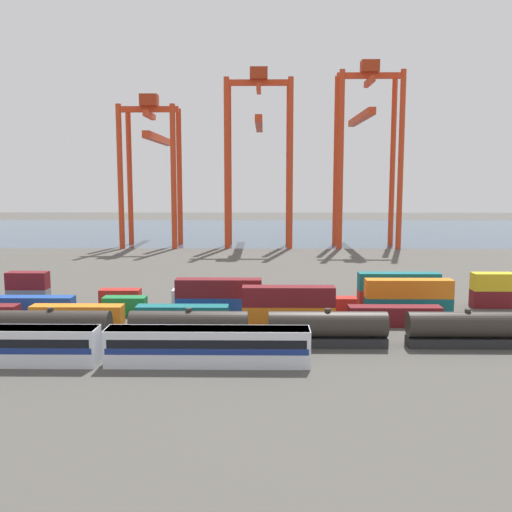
{
  "coord_description": "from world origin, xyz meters",
  "views": [
    {
      "loc": [
        1.1,
        -77.83,
        19.22
      ],
      "look_at": [
        -0.28,
        24.17,
        5.56
      ],
      "focal_mm": 40.85,
      "sensor_mm": 36.0,
      "label": 1
    }
  ],
  "objects_px": {
    "passenger_train": "(102,344)",
    "gantry_crane_central": "(259,141)",
    "shipping_container_17": "(305,298)",
    "shipping_container_5": "(395,316)",
    "shipping_container_10": "(313,306)",
    "gantry_crane_west": "(153,154)",
    "freight_tank_row": "(258,328)",
    "shipping_container_8": "(219,306)",
    "gantry_crane_east": "(366,137)",
    "shipping_container_16": "(213,298)"
  },
  "relations": [
    {
      "from": "shipping_container_8",
      "to": "gantry_crane_east",
      "type": "height_order",
      "value": "gantry_crane_east"
    },
    {
      "from": "passenger_train",
      "to": "shipping_container_17",
      "type": "bearing_deg",
      "value": 50.45
    },
    {
      "from": "shipping_container_8",
      "to": "gantry_crane_central",
      "type": "distance_m",
      "value": 90.99
    },
    {
      "from": "shipping_container_5",
      "to": "gantry_crane_east",
      "type": "distance_m",
      "value": 97.36
    },
    {
      "from": "passenger_train",
      "to": "shipping_container_5",
      "type": "xyz_separation_m",
      "value": [
        33.93,
        16.58,
        -0.84
      ]
    },
    {
      "from": "shipping_container_10",
      "to": "gantry_crane_east",
      "type": "distance_m",
      "value": 93.87
    },
    {
      "from": "gantry_crane_central",
      "to": "freight_tank_row",
      "type": "bearing_deg",
      "value": -89.53
    },
    {
      "from": "shipping_container_16",
      "to": "gantry_crane_central",
      "type": "xyz_separation_m",
      "value": [
        6.26,
        80.68,
        28.34
      ]
    },
    {
      "from": "shipping_container_8",
      "to": "gantry_crane_central",
      "type": "height_order",
      "value": "gantry_crane_central"
    },
    {
      "from": "shipping_container_5",
      "to": "gantry_crane_central",
      "type": "xyz_separation_m",
      "value": [
        -18.65,
        91.97,
        28.34
      ]
    },
    {
      "from": "passenger_train",
      "to": "shipping_container_10",
      "type": "xyz_separation_m",
      "value": [
        23.73,
        22.22,
        -0.84
      ]
    },
    {
      "from": "passenger_train",
      "to": "gantry_crane_west",
      "type": "height_order",
      "value": "gantry_crane_west"
    },
    {
      "from": "gantry_crane_central",
      "to": "shipping_container_17",
      "type": "bearing_deg",
      "value": -84.53
    },
    {
      "from": "shipping_container_5",
      "to": "gantry_crane_central",
      "type": "bearing_deg",
      "value": 101.46
    },
    {
      "from": "gantry_crane_east",
      "to": "shipping_container_16",
      "type": "bearing_deg",
      "value": -114.31
    },
    {
      "from": "shipping_container_5",
      "to": "shipping_container_16",
      "type": "height_order",
      "value": "same"
    },
    {
      "from": "shipping_container_5",
      "to": "gantry_crane_west",
      "type": "bearing_deg",
      "value": 117.78
    },
    {
      "from": "freight_tank_row",
      "to": "gantry_crane_central",
      "type": "xyz_separation_m",
      "value": [
        -0.83,
        101.42,
        27.56
      ]
    },
    {
      "from": "freight_tank_row",
      "to": "shipping_container_8",
      "type": "bearing_deg",
      "value": 110.72
    },
    {
      "from": "shipping_container_5",
      "to": "shipping_container_8",
      "type": "distance_m",
      "value": 24.2
    },
    {
      "from": "passenger_train",
      "to": "shipping_container_5",
      "type": "bearing_deg",
      "value": 26.04
    },
    {
      "from": "shipping_container_5",
      "to": "gantry_crane_west",
      "type": "height_order",
      "value": "gantry_crane_west"
    },
    {
      "from": "freight_tank_row",
      "to": "shipping_container_8",
      "type": "xyz_separation_m",
      "value": [
        -5.71,
        15.09,
        -0.78
      ]
    },
    {
      "from": "passenger_train",
      "to": "shipping_container_5",
      "type": "height_order",
      "value": "passenger_train"
    },
    {
      "from": "shipping_container_16",
      "to": "shipping_container_17",
      "type": "distance_m",
      "value": 13.98
    },
    {
      "from": "shipping_container_8",
      "to": "shipping_container_17",
      "type": "distance_m",
      "value": 13.81
    },
    {
      "from": "shipping_container_10",
      "to": "shipping_container_16",
      "type": "height_order",
      "value": "same"
    },
    {
      "from": "shipping_container_17",
      "to": "shipping_container_5",
      "type": "bearing_deg",
      "value": -45.92
    },
    {
      "from": "shipping_container_17",
      "to": "gantry_crane_central",
      "type": "relative_size",
      "value": 0.12
    },
    {
      "from": "shipping_container_16",
      "to": "gantry_crane_west",
      "type": "bearing_deg",
      "value": 106.39
    },
    {
      "from": "shipping_container_10",
      "to": "gantry_crane_central",
      "type": "distance_m",
      "value": 91.25
    },
    {
      "from": "gantry_crane_west",
      "to": "shipping_container_10",
      "type": "bearing_deg",
      "value": -66.07
    },
    {
      "from": "gantry_crane_west",
      "to": "gantry_crane_east",
      "type": "bearing_deg",
      "value": -0.68
    },
    {
      "from": "shipping_container_10",
      "to": "gantry_crane_central",
      "type": "bearing_deg",
      "value": 95.59
    },
    {
      "from": "shipping_container_8",
      "to": "gantry_crane_west",
      "type": "xyz_separation_m",
      "value": [
        -25.34,
        87.14,
        24.72
      ]
    },
    {
      "from": "gantry_crane_east",
      "to": "gantry_crane_west",
      "type": "bearing_deg",
      "value": 179.32
    },
    {
      "from": "shipping_container_17",
      "to": "gantry_crane_east",
      "type": "bearing_deg",
      "value": 74.43
    },
    {
      "from": "passenger_train",
      "to": "gantry_crane_central",
      "type": "bearing_deg",
      "value": 81.99
    },
    {
      "from": "shipping_container_8",
      "to": "gantry_crane_east",
      "type": "distance_m",
      "value": 97.83
    },
    {
      "from": "shipping_container_17",
      "to": "gantry_crane_east",
      "type": "distance_m",
      "value": 88.89
    },
    {
      "from": "freight_tank_row",
      "to": "gantry_crane_east",
      "type": "relative_size",
      "value": 1.21
    },
    {
      "from": "shipping_container_5",
      "to": "shipping_container_16",
      "type": "bearing_deg",
      "value": 155.63
    },
    {
      "from": "passenger_train",
      "to": "shipping_container_10",
      "type": "relative_size",
      "value": 3.56
    },
    {
      "from": "gantry_crane_west",
      "to": "gantry_crane_east",
      "type": "height_order",
      "value": "gantry_crane_east"
    },
    {
      "from": "shipping_container_5",
      "to": "gantry_crane_west",
      "type": "relative_size",
      "value": 0.29
    },
    {
      "from": "shipping_container_16",
      "to": "gantry_crane_central",
      "type": "relative_size",
      "value": 0.25
    },
    {
      "from": "gantry_crane_west",
      "to": "freight_tank_row",
      "type": "bearing_deg",
      "value": -73.1
    },
    {
      "from": "gantry_crane_east",
      "to": "freight_tank_row",
      "type": "bearing_deg",
      "value": -106.15
    },
    {
      "from": "shipping_container_17",
      "to": "gantry_crane_west",
      "type": "height_order",
      "value": "gantry_crane_west"
    },
    {
      "from": "shipping_container_8",
      "to": "shipping_container_10",
      "type": "relative_size",
      "value": 1.0
    }
  ]
}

